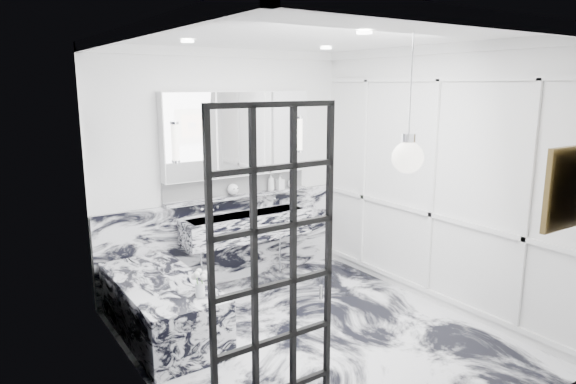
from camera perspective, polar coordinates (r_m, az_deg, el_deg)
floor at (r=5.15m, az=2.85°, el=-15.84°), size 3.60×3.60×0.00m
ceiling at (r=4.58m, az=3.23°, el=16.93°), size 3.60×3.60×0.00m
wall_back at (r=6.18m, az=-7.01°, el=2.51°), size 3.60×0.00×3.60m
wall_front at (r=3.45m, az=21.30°, el=-5.70°), size 3.60×0.00×3.60m
wall_left at (r=3.95m, az=-15.94°, el=-3.17°), size 0.00×3.60×3.60m
wall_right at (r=5.76m, az=15.90°, el=1.46°), size 0.00×3.60×3.60m
marble_clad_back at (r=6.36m, az=-6.71°, el=-5.32°), size 3.18×0.05×1.05m
marble_clad_left at (r=3.97m, az=-15.68°, el=-3.98°), size 0.02×3.56×2.68m
panel_molding at (r=5.76m, az=15.72°, el=0.46°), size 0.03×3.40×2.30m
soap_bottle_a at (r=6.42m, az=-1.90°, el=1.11°), size 0.09×0.09×0.21m
soap_bottle_b at (r=6.50m, az=-0.90°, el=1.13°), size 0.09×0.09×0.19m
soap_bottle_c at (r=6.60m, az=0.49°, el=1.18°), size 0.14×0.14×0.16m
face_pot at (r=6.17m, az=-6.14°, el=0.29°), size 0.14×0.14×0.14m
amber_bottle at (r=6.43m, az=-1.91°, el=0.61°), size 0.04×0.04×0.10m
flower_vase at (r=4.70m, az=-9.74°, el=-10.64°), size 0.08×0.08×0.12m
crittall_door at (r=3.32m, az=-1.53°, el=-10.31°), size 0.88×0.05×2.28m
artwork at (r=4.24m, az=28.81°, el=0.44°), size 0.51×0.05×0.51m
pendant_light at (r=3.75m, az=13.16°, el=3.75°), size 0.23×0.23×0.23m
trough_sink at (r=6.18m, az=-4.58°, el=-3.80°), size 1.60×0.45×0.30m
ledge at (r=6.24m, az=-5.38°, el=-0.45°), size 1.90×0.14×0.04m
subway_tile at (r=6.27m, az=-5.67°, el=0.86°), size 1.90×0.03×0.23m
mirror_cabinet at (r=6.13m, az=-5.53°, el=6.43°), size 1.90×0.16×1.00m
sconce_left at (r=5.70m, az=-12.37°, el=5.41°), size 0.07×0.07×0.40m
sconce_right at (r=6.48m, az=1.31°, el=6.42°), size 0.07×0.07×0.40m
bathtub at (r=5.25m, az=-13.84°, el=-12.29°), size 0.75×1.65×0.55m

